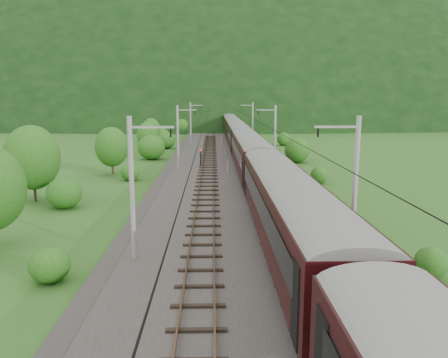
{
  "coord_description": "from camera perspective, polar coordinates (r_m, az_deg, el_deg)",
  "views": [
    {
      "loc": [
        -1.71,
        -23.62,
        9.29
      ],
      "look_at": [
        -0.82,
        11.95,
        2.6
      ],
      "focal_mm": 35.0,
      "sensor_mm": 36.0,
      "label": 1
    }
  ],
  "objects": [
    {
      "name": "ground",
      "position": [
        25.44,
        2.57,
        -10.78
      ],
      "size": [
        600.0,
        600.0,
        0.0
      ],
      "primitive_type": "plane",
      "color": "#275019",
      "rests_on": "ground"
    },
    {
      "name": "railbed",
      "position": [
        34.88,
        1.43,
        -4.54
      ],
      "size": [
        14.0,
        220.0,
        0.3
      ],
      "primitive_type": "cube",
      "color": "#38332D",
      "rests_on": "ground"
    },
    {
      "name": "track_left",
      "position": [
        34.79,
        -2.53,
        -4.22
      ],
      "size": [
        2.4,
        220.0,
        0.27
      ],
      "color": "brown",
      "rests_on": "railbed"
    },
    {
      "name": "track_right",
      "position": [
        35.03,
        5.37,
        -4.15
      ],
      "size": [
        2.4,
        220.0,
        0.27
      ],
      "color": "brown",
      "rests_on": "railbed"
    },
    {
      "name": "catenary_left",
      "position": [
        56.0,
        -5.97,
        5.68
      ],
      "size": [
        2.54,
        192.28,
        8.0
      ],
      "color": "gray",
      "rests_on": "railbed"
    },
    {
      "name": "catenary_right",
      "position": [
        56.38,
        6.6,
        5.7
      ],
      "size": [
        2.54,
        192.28,
        8.0
      ],
      "color": "gray",
      "rests_on": "railbed"
    },
    {
      "name": "overhead_wires",
      "position": [
        33.74,
        1.49,
        6.92
      ],
      "size": [
        4.83,
        198.0,
        0.03
      ],
      "color": "black",
      "rests_on": "ground"
    },
    {
      "name": "mountain_main",
      "position": [
        283.78,
        -1.09,
        8.77
      ],
      "size": [
        504.0,
        360.0,
        244.0
      ],
      "primitive_type": "ellipsoid",
      "color": "black",
      "rests_on": "ground"
    },
    {
      "name": "mountain_ridge",
      "position": [
        344.69,
        -21.74,
        8.36
      ],
      "size": [
        336.0,
        280.0,
        132.0
      ],
      "primitive_type": "ellipsoid",
      "color": "black",
      "rests_on": "ground"
    },
    {
      "name": "train",
      "position": [
        72.45,
        1.84,
        6.28
      ],
      "size": [
        3.22,
        179.38,
        5.62
      ],
      "color": "black",
      "rests_on": "ground"
    },
    {
      "name": "hazard_post_near",
      "position": [
        83.91,
        -0.34,
        5.05
      ],
      "size": [
        0.17,
        0.17,
        1.61
      ],
      "primitive_type": "cylinder",
      "color": "red",
      "rests_on": "railbed"
    },
    {
      "name": "hazard_post_far",
      "position": [
        52.73,
        0.49,
        1.61
      ],
      "size": [
        0.15,
        0.15,
        1.42
      ],
      "primitive_type": "cylinder",
      "color": "red",
      "rests_on": "railbed"
    },
    {
      "name": "signal",
      "position": [
        57.71,
        -3.09,
        2.99
      ],
      "size": [
        0.25,
        0.25,
        2.24
      ],
      "color": "black",
      "rests_on": "railbed"
    },
    {
      "name": "vegetation_left",
      "position": [
        43.98,
        -17.76,
        1.76
      ],
      "size": [
        12.91,
        143.97,
        6.9
      ],
      "color": "#205215",
      "rests_on": "ground"
    },
    {
      "name": "vegetation_right",
      "position": [
        39.32,
        17.75,
        -1.52
      ],
      "size": [
        5.19,
        101.06,
        3.24
      ],
      "color": "#205215",
      "rests_on": "ground"
    }
  ]
}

